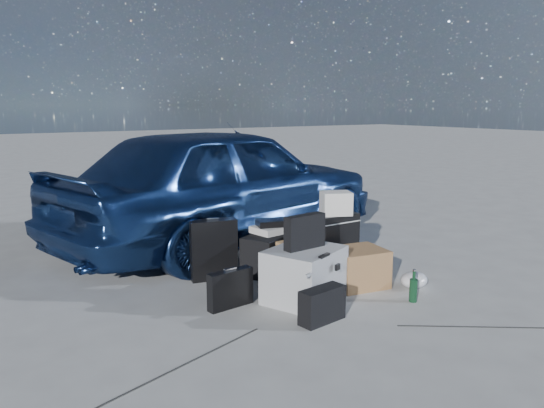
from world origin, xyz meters
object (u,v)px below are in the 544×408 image
Objects in this scene: suitcase_left at (213,249)px; cardboard_box at (358,267)px; car at (225,184)px; suitcase_right at (335,244)px; briefcase at (230,289)px; pelican_case at (304,275)px; green_bottle at (413,286)px; duffel_bag at (275,251)px.

suitcase_left is 1.34m from cardboard_box.
suitcase_right is at bearing 178.18° from car.
car is 10.47× the size of briefcase.
suitcase_left reaches higher than pelican_case.
car is 2.10m from cardboard_box.
car reaches higher than briefcase.
briefcase is 1.22m from cardboard_box.
briefcase is at bearing 151.81° from green_bottle.
car reaches higher than pelican_case.
duffel_bag is at bearing 4.88° from suitcase_left.
car is at bearing 57.81° from pelican_case.
suitcase_right is (0.35, -1.59, -0.42)m from car.
car is 1.31m from duffel_bag.
duffel_bag is 2.88× the size of green_bottle.
suitcase_left is 2.13× the size of green_bottle.
duffel_bag is (-0.44, 0.39, -0.10)m from suitcase_right.
car reaches higher than green_bottle.
suitcase_right is 0.60m from duffel_bag.
cardboard_box is at bearing -100.70° from suitcase_right.
briefcase is 1.49× the size of green_bottle.
car is at bearing 69.36° from suitcase_left.
cardboard_box is at bearing -29.48° from suitcase_left.
car is at bearing 98.04° from cardboard_box.
green_bottle is (1.12, -1.43, -0.15)m from suitcase_left.
duffel_bag is at bearing 137.07° from suitcase_right.
pelican_case is 0.80× the size of duffel_bag.
suitcase_left is 0.74× the size of duffel_bag.
cardboard_box is (1.00, -0.89, -0.11)m from suitcase_left.
cardboard_box is at bearing -92.44° from duffel_bag.
suitcase_left is at bearing 155.06° from suitcase_right.
duffel_bag reaches higher than briefcase.
suitcase_left reaches higher than green_bottle.
briefcase is at bearing -94.19° from suitcase_left.
car is 7.33× the size of suitcase_left.
briefcase reaches higher than green_bottle.
briefcase is at bearing 138.96° from car.
briefcase is 0.87× the size of cardboard_box.
pelican_case is 1.54× the size of briefcase.
suitcase_right reaches higher than cardboard_box.
duffel_bag is at bearing 50.57° from pelican_case.
pelican_case is 1.06× the size of suitcase_right.
suitcase_left is 1.24× the size of cardboard_box.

